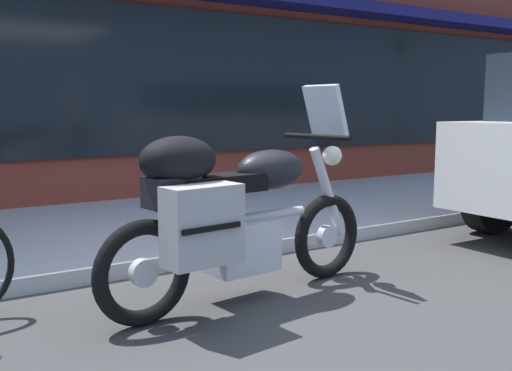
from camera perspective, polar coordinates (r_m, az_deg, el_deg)
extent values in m
plane|color=#383838|center=(3.75, 2.93, -11.45)|extent=(80.00, 80.00, 0.00)
cube|color=black|center=(10.07, 15.19, 9.19)|extent=(13.12, 0.06, 1.80)
cube|color=navy|center=(10.02, 16.38, 15.48)|extent=(13.12, 0.60, 0.16)
torus|color=black|center=(4.25, 6.95, -4.94)|extent=(0.62, 0.16, 0.61)
cylinder|color=silver|center=(4.25, 6.95, -4.94)|extent=(0.17, 0.08, 0.16)
torus|color=black|center=(3.36, -10.95, -8.37)|extent=(0.62, 0.16, 0.61)
cylinder|color=silver|center=(3.36, -10.95, -8.37)|extent=(0.17, 0.08, 0.16)
cube|color=silver|center=(3.72, -1.53, -5.90)|extent=(0.47, 0.35, 0.32)
cylinder|color=silver|center=(3.71, -0.93, -3.24)|extent=(0.96, 0.17, 0.06)
ellipsoid|color=black|center=(3.80, 1.42, 1.58)|extent=(0.55, 0.34, 0.26)
cube|color=black|center=(3.54, -3.72, 0.16)|extent=(0.62, 0.31, 0.11)
cube|color=black|center=(3.37, -8.28, -0.64)|extent=(0.30, 0.25, 0.18)
cylinder|color=silver|center=(4.19, 7.02, -0.66)|extent=(0.35, 0.11, 0.67)
cylinder|color=black|center=(4.07, 5.94, 4.77)|extent=(0.11, 0.62, 0.04)
cube|color=silver|center=(4.12, 6.76, 7.30)|extent=(0.19, 0.34, 0.35)
sphere|color=#EAEACC|center=(4.19, 7.45, 2.91)|extent=(0.14, 0.14, 0.14)
cube|color=#9F9F9F|center=(3.22, -5.24, -3.85)|extent=(0.46, 0.25, 0.44)
cube|color=black|center=(3.13, -4.31, -4.20)|extent=(0.37, 0.06, 0.03)
ellipsoid|color=black|center=(3.37, -7.61, 2.47)|extent=(0.51, 0.37, 0.28)
cylinder|color=black|center=(6.19, 21.98, -1.26)|extent=(0.66, 0.23, 0.66)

